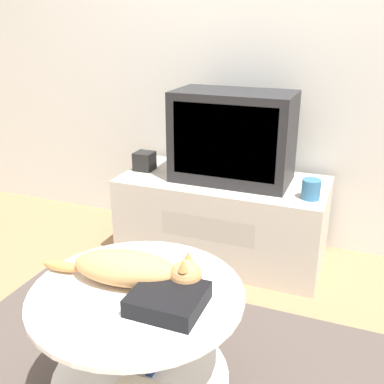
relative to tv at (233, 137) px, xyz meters
name	(u,v)px	position (x,y,z in m)	size (l,w,h in m)	color
wall_back	(253,29)	(-0.01, 0.36, 0.56)	(8.00, 0.05, 2.60)	silver
tv_stand	(222,218)	(-0.05, -0.01, -0.50)	(1.18, 0.56, 0.49)	beige
tv	(233,137)	(0.00, 0.00, 0.00)	(0.66, 0.36, 0.50)	#232326
speaker	(144,161)	(-0.55, -0.02, -0.20)	(0.11, 0.11, 0.11)	black
mug	(311,189)	(0.46, -0.13, -0.20)	(0.10, 0.10, 0.10)	teal
coffee_table	(139,335)	(0.05, -1.24, -0.41)	(0.72, 0.72, 0.49)	#B2B2B7
dvd_box	(168,299)	(0.18, -1.28, -0.20)	(0.22, 0.21, 0.06)	black
cat	(133,269)	(0.02, -1.20, -0.17)	(0.58, 0.21, 0.13)	tan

